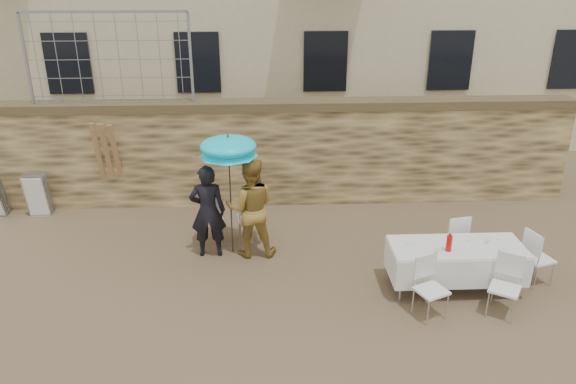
{
  "coord_description": "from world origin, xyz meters",
  "views": [
    {
      "loc": [
        0.02,
        -6.29,
        5.04
      ],
      "look_at": [
        0.4,
        2.2,
        1.4
      ],
      "focal_mm": 35.0,
      "sensor_mm": 36.0,
      "label": 1
    }
  ],
  "objects_px": {
    "soda_bottle": "(449,243)",
    "table_chair_side": "(538,257)",
    "umbrella": "(228,150)",
    "table_chair_back": "(452,238)",
    "couple_chair_right": "(249,216)",
    "table_chair_front_left": "(432,289)",
    "woman_dress": "(251,208)",
    "table_chair_front_right": "(505,287)",
    "couple_chair_left": "(212,217)",
    "man_suit": "(208,211)",
    "banquet_table": "(457,248)",
    "chair_stack_right": "(40,192)"
  },
  "relations": [
    {
      "from": "soda_bottle",
      "to": "table_chair_side",
      "type": "distance_m",
      "value": 1.67
    },
    {
      "from": "umbrella",
      "to": "table_chair_back",
      "type": "distance_m",
      "value": 4.15
    },
    {
      "from": "couple_chair_right",
      "to": "table_chair_front_left",
      "type": "distance_m",
      "value": 3.76
    },
    {
      "from": "woman_dress",
      "to": "table_chair_back",
      "type": "bearing_deg",
      "value": 170.87
    },
    {
      "from": "couple_chair_right",
      "to": "table_chair_front_left",
      "type": "xyz_separation_m",
      "value": [
        2.73,
        -2.59,
        0.0
      ]
    },
    {
      "from": "umbrella",
      "to": "table_chair_front_right",
      "type": "xyz_separation_m",
      "value": [
        4.13,
        -2.14,
        -1.48
      ]
    },
    {
      "from": "couple_chair_left",
      "to": "table_chair_back",
      "type": "height_order",
      "value": "same"
    },
    {
      "from": "woman_dress",
      "to": "table_chair_front_right",
      "type": "bearing_deg",
      "value": 150.54
    },
    {
      "from": "table_chair_front_right",
      "to": "man_suit",
      "type": "bearing_deg",
      "value": -171.82
    },
    {
      "from": "umbrella",
      "to": "couple_chair_left",
      "type": "relative_size",
      "value": 2.16
    },
    {
      "from": "banquet_table",
      "to": "table_chair_front_right",
      "type": "relative_size",
      "value": 2.19
    },
    {
      "from": "soda_bottle",
      "to": "table_chair_side",
      "type": "bearing_deg",
      "value": 8.88
    },
    {
      "from": "table_chair_back",
      "to": "couple_chair_right",
      "type": "bearing_deg",
      "value": -28.27
    },
    {
      "from": "chair_stack_right",
      "to": "umbrella",
      "type": "bearing_deg",
      "value": -24.5
    },
    {
      "from": "table_chair_front_right",
      "to": "chair_stack_right",
      "type": "relative_size",
      "value": 1.04
    },
    {
      "from": "table_chair_front_right",
      "to": "table_chair_side",
      "type": "height_order",
      "value": "same"
    },
    {
      "from": "chair_stack_right",
      "to": "table_chair_back",
      "type": "bearing_deg",
      "value": -17.17
    },
    {
      "from": "man_suit",
      "to": "chair_stack_right",
      "type": "bearing_deg",
      "value": -31.05
    },
    {
      "from": "umbrella",
      "to": "chair_stack_right",
      "type": "relative_size",
      "value": 2.25
    },
    {
      "from": "man_suit",
      "to": "table_chair_front_left",
      "type": "relative_size",
      "value": 1.79
    },
    {
      "from": "table_chair_front_left",
      "to": "table_chair_side",
      "type": "bearing_deg",
      "value": -1.82
    },
    {
      "from": "table_chair_front_right",
      "to": "woman_dress",
      "type": "bearing_deg",
      "value": -175.92
    },
    {
      "from": "umbrella",
      "to": "table_chair_front_left",
      "type": "relative_size",
      "value": 2.16
    },
    {
      "from": "banquet_table",
      "to": "table_chair_back",
      "type": "distance_m",
      "value": 0.86
    },
    {
      "from": "woman_dress",
      "to": "umbrella",
      "type": "height_order",
      "value": "umbrella"
    },
    {
      "from": "table_chair_side",
      "to": "table_chair_front_left",
      "type": "bearing_deg",
      "value": 96.12
    },
    {
      "from": "soda_bottle",
      "to": "table_chair_front_left",
      "type": "xyz_separation_m",
      "value": [
        -0.4,
        -0.6,
        -0.43
      ]
    },
    {
      "from": "umbrella",
      "to": "table_chair_back",
      "type": "relative_size",
      "value": 2.16
    },
    {
      "from": "man_suit",
      "to": "table_chair_side",
      "type": "distance_m",
      "value": 5.57
    },
    {
      "from": "table_chair_back",
      "to": "table_chair_front_left",
      "type": "bearing_deg",
      "value": 50.82
    },
    {
      "from": "umbrella",
      "to": "table_chair_front_left",
      "type": "distance_m",
      "value": 3.99
    },
    {
      "from": "table_chair_front_right",
      "to": "table_chair_back",
      "type": "relative_size",
      "value": 1.0
    },
    {
      "from": "couple_chair_left",
      "to": "man_suit",
      "type": "bearing_deg",
      "value": 80.66
    },
    {
      "from": "soda_bottle",
      "to": "table_chair_side",
      "type": "relative_size",
      "value": 0.27
    },
    {
      "from": "table_chair_side",
      "to": "table_chair_front_right",
      "type": "bearing_deg",
      "value": 116.46
    },
    {
      "from": "table_chair_front_left",
      "to": "table_chair_front_right",
      "type": "xyz_separation_m",
      "value": [
        1.1,
        0.0,
        0.0
      ]
    },
    {
      "from": "woman_dress",
      "to": "table_chair_back",
      "type": "relative_size",
      "value": 1.9
    },
    {
      "from": "banquet_table",
      "to": "table_chair_back",
      "type": "height_order",
      "value": "table_chair_back"
    },
    {
      "from": "woman_dress",
      "to": "table_chair_back",
      "type": "distance_m",
      "value": 3.54
    },
    {
      "from": "couple_chair_right",
      "to": "chair_stack_right",
      "type": "relative_size",
      "value": 1.04
    },
    {
      "from": "table_chair_front_right",
      "to": "chair_stack_right",
      "type": "distance_m",
      "value": 9.11
    },
    {
      "from": "couple_chair_left",
      "to": "umbrella",
      "type": "bearing_deg",
      "value": 122.29
    },
    {
      "from": "woman_dress",
      "to": "table_chair_side",
      "type": "relative_size",
      "value": 1.9
    },
    {
      "from": "soda_bottle",
      "to": "table_chair_front_right",
      "type": "distance_m",
      "value": 1.02
    },
    {
      "from": "woman_dress",
      "to": "man_suit",
      "type": "bearing_deg",
      "value": -1.14
    },
    {
      "from": "woman_dress",
      "to": "table_chair_back",
      "type": "height_order",
      "value": "woman_dress"
    },
    {
      "from": "umbrella",
      "to": "couple_chair_right",
      "type": "xyz_separation_m",
      "value": [
        0.3,
        0.45,
        -1.48
      ]
    },
    {
      "from": "man_suit",
      "to": "woman_dress",
      "type": "relative_size",
      "value": 0.94
    },
    {
      "from": "umbrella",
      "to": "couple_chair_left",
      "type": "bearing_deg",
      "value": 131.63
    },
    {
      "from": "soda_bottle",
      "to": "table_chair_front_left",
      "type": "height_order",
      "value": "soda_bottle"
    }
  ]
}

